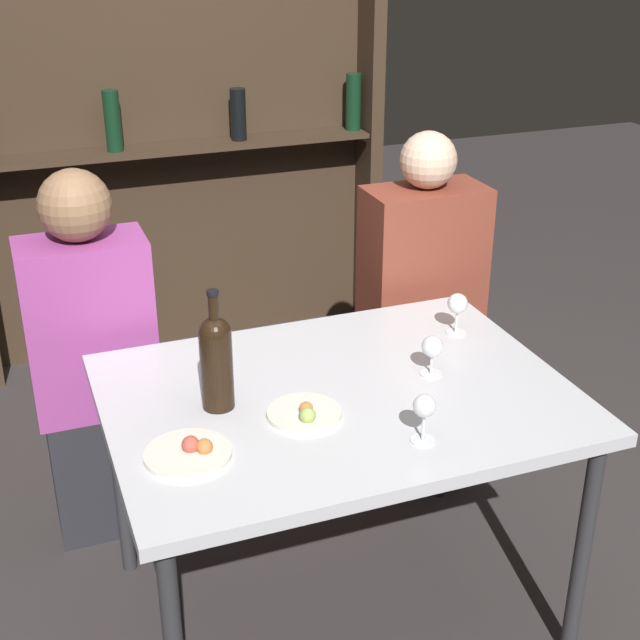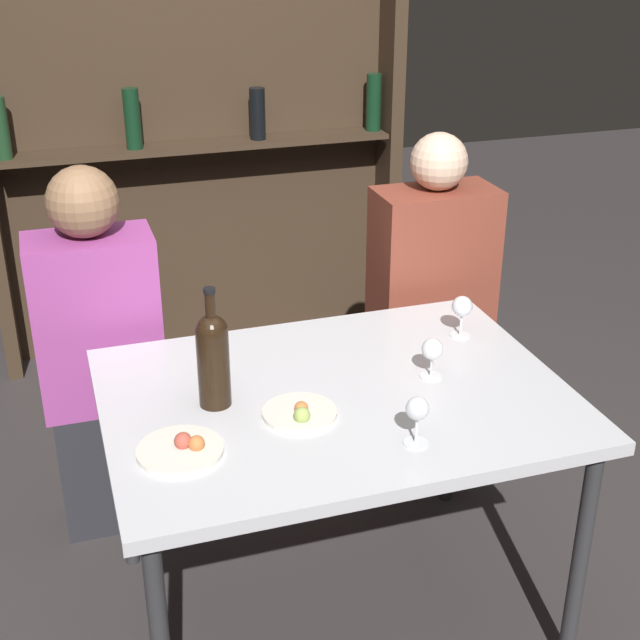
# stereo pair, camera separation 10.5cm
# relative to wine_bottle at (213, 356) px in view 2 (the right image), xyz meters

# --- Properties ---
(ground_plane) EXTENTS (10.00, 10.00, 0.00)m
(ground_plane) POSITION_rel_wine_bottle_xyz_m (0.31, -0.04, -0.87)
(ground_plane) COLOR #332D2D
(dining_table) EXTENTS (1.21, 0.90, 0.74)m
(dining_table) POSITION_rel_wine_bottle_xyz_m (0.31, -0.04, -0.20)
(dining_table) COLOR silver
(dining_table) RESTS_ON ground_plane
(wine_rack_wall) EXTENTS (1.83, 0.21, 2.26)m
(wine_rack_wall) POSITION_rel_wine_bottle_xyz_m (0.31, 1.86, 0.26)
(wine_rack_wall) COLOR #38281C
(wine_rack_wall) RESTS_ON ground_plane
(wine_bottle) EXTENTS (0.08, 0.08, 0.32)m
(wine_bottle) POSITION_rel_wine_bottle_xyz_m (0.00, 0.00, 0.00)
(wine_bottle) COLOR black
(wine_bottle) RESTS_ON dining_table
(wine_glass_0) EXTENTS (0.06, 0.06, 0.13)m
(wine_glass_0) POSITION_rel_wine_bottle_xyz_m (0.77, 0.17, -0.05)
(wine_glass_0) COLOR silver
(wine_glass_0) RESTS_ON dining_table
(wine_glass_1) EXTENTS (0.06, 0.06, 0.11)m
(wine_glass_1) POSITION_rel_wine_bottle_xyz_m (0.59, -0.04, -0.06)
(wine_glass_1) COLOR silver
(wine_glass_1) RESTS_ON dining_table
(wine_glass_2) EXTENTS (0.06, 0.06, 0.13)m
(wine_glass_2) POSITION_rel_wine_bottle_xyz_m (0.42, -0.33, -0.05)
(wine_glass_2) COLOR silver
(wine_glass_2) RESTS_ON dining_table
(food_plate_0) EXTENTS (0.21, 0.21, 0.05)m
(food_plate_0) POSITION_rel_wine_bottle_xyz_m (-0.12, -0.19, -0.13)
(food_plate_0) COLOR silver
(food_plate_0) RESTS_ON dining_table
(food_plate_1) EXTENTS (0.19, 0.19, 0.05)m
(food_plate_1) POSITION_rel_wine_bottle_xyz_m (0.19, -0.12, -0.13)
(food_plate_1) COLOR silver
(food_plate_1) RESTS_ON dining_table
(seated_person_left) EXTENTS (0.38, 0.22, 1.22)m
(seated_person_left) POSITION_rel_wine_bottle_xyz_m (-0.25, 0.61, -0.29)
(seated_person_left) COLOR #26262B
(seated_person_left) RESTS_ON ground_plane
(seated_person_right) EXTENTS (0.41, 0.22, 1.24)m
(seated_person_right) POSITION_rel_wine_bottle_xyz_m (0.88, 0.61, -0.29)
(seated_person_right) COLOR #26262B
(seated_person_right) RESTS_ON ground_plane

